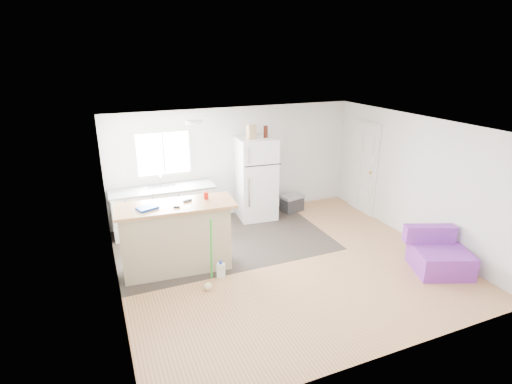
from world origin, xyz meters
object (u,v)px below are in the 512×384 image
at_px(kitchen_cabinets, 164,209).
at_px(peninsula, 176,237).
at_px(mop, 209,275).
at_px(refrigerator, 256,179).
at_px(bottle_right, 266,132).
at_px(purple_seat, 438,256).
at_px(red_cup, 206,196).
at_px(blue_tray, 147,208).
at_px(cooler, 292,203).
at_px(cleaner_jug, 221,270).
at_px(cardboard_box, 251,132).
at_px(bottle_left, 265,132).

height_order(kitchen_cabinets, peninsula, kitchen_cabinets).
bearing_deg(mop, refrigerator, 63.45).
height_order(mop, bottle_right, bottle_right).
bearing_deg(refrigerator, purple_seat, -55.24).
height_order(mop, red_cup, red_cup).
xyz_separation_m(red_cup, blue_tray, (-0.98, -0.08, -0.04)).
distance_m(peninsula, cooler, 3.42).
bearing_deg(peninsula, bottle_right, 38.22).
bearing_deg(mop, kitchen_cabinets, 105.60).
distance_m(cleaner_jug, mop, 0.37).
bearing_deg(cardboard_box, kitchen_cabinets, 175.62).
bearing_deg(purple_seat, peninsula, 178.81).
bearing_deg(bottle_left, red_cup, -139.45).
height_order(peninsula, bottle_right, bottle_right).
bearing_deg(purple_seat, blue_tray, -178.93).
height_order(kitchen_cabinets, purple_seat, kitchen_cabinets).
xyz_separation_m(refrigerator, cardboard_box, (-0.14, -0.08, 1.04)).
bearing_deg(purple_seat, red_cup, 174.89).
xyz_separation_m(kitchen_cabinets, bottle_left, (2.19, -0.12, 1.44)).
bearing_deg(cooler, kitchen_cabinets, 167.03).
height_order(mop, cardboard_box, cardboard_box).
xyz_separation_m(cleaner_jug, bottle_right, (1.72, 2.07, 1.79)).
distance_m(purple_seat, red_cup, 4.03).
distance_m(purple_seat, bottle_left, 4.06).
height_order(peninsula, bottle_left, bottle_left).
distance_m(kitchen_cabinets, purple_seat, 5.20).
relative_size(cooler, red_cup, 4.68).
relative_size(cleaner_jug, bottle_right, 1.17).
bearing_deg(blue_tray, mop, -45.51).
distance_m(cardboard_box, bottle_right, 0.34).
xyz_separation_m(refrigerator, blue_tray, (-2.53, -1.61, 0.29)).
height_order(cooler, cleaner_jug, cooler).
distance_m(kitchen_cabinets, cleaner_jug, 2.27).
distance_m(purple_seat, blue_tray, 4.87).
distance_m(refrigerator, red_cup, 2.21).
relative_size(purple_seat, red_cup, 9.13).
bearing_deg(cleaner_jug, bottle_right, 73.50).
relative_size(kitchen_cabinets, bottle_left, 8.36).
distance_m(peninsula, bottle_left, 3.06).
bearing_deg(mop, red_cup, 84.58).
bearing_deg(cleaner_jug, peninsula, 160.67).
height_order(cleaner_jug, blue_tray, blue_tray).
height_order(kitchen_cabinets, refrigerator, refrigerator).
bearing_deg(purple_seat, cardboard_box, 144.58).
bearing_deg(peninsula, cardboard_box, 42.15).
bearing_deg(red_cup, refrigerator, 44.69).
relative_size(peninsula, refrigerator, 1.09).
bearing_deg(mop, bottle_left, 60.12).
relative_size(peninsula, bottle_right, 7.83).
relative_size(mop, bottle_left, 4.84).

